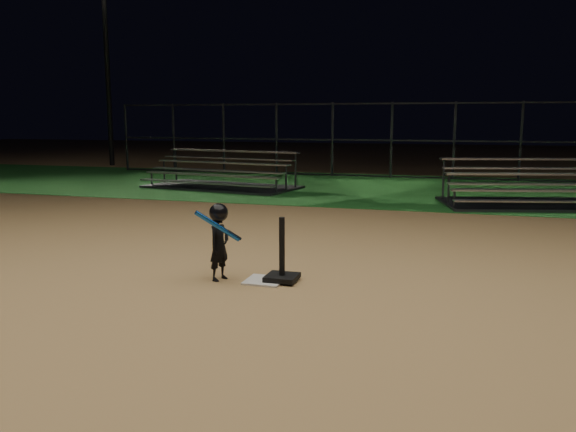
# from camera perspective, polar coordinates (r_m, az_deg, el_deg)

# --- Properties ---
(ground) EXTENTS (80.00, 80.00, 0.00)m
(ground) POSITION_cam_1_polar(r_m,az_deg,el_deg) (7.09, -2.32, -6.48)
(ground) COLOR #AC834E
(ground) RESTS_ON ground
(grass_strip) EXTENTS (60.00, 8.00, 0.01)m
(grass_strip) POSITION_cam_1_polar(r_m,az_deg,el_deg) (16.71, 8.87, 2.75)
(grass_strip) COLOR #1A511D
(grass_strip) RESTS_ON ground
(home_plate) EXTENTS (0.45, 0.45, 0.02)m
(home_plate) POSITION_cam_1_polar(r_m,az_deg,el_deg) (7.09, -2.33, -6.39)
(home_plate) COLOR beige
(home_plate) RESTS_ON ground
(batting_tee) EXTENTS (0.38, 0.38, 0.77)m
(batting_tee) POSITION_cam_1_polar(r_m,az_deg,el_deg) (7.04, -0.60, -5.19)
(batting_tee) COLOR black
(batting_tee) RESTS_ON home_plate
(child_batter) EXTENTS (0.48, 0.52, 0.95)m
(child_batter) POSITION_cam_1_polar(r_m,az_deg,el_deg) (7.09, -6.80, -2.31)
(child_batter) COLOR black
(child_batter) RESTS_ON ground
(bleacher_left) EXTENTS (4.56, 2.77, 1.05)m
(bleacher_left) POSITION_cam_1_polar(r_m,az_deg,el_deg) (16.59, -6.61, 3.49)
(bleacher_left) COLOR #BCBCC1
(bleacher_left) RESTS_ON ground
(bleacher_right) EXTENTS (4.65, 3.03, 1.05)m
(bleacher_right) POSITION_cam_1_polar(r_m,az_deg,el_deg) (14.25, 23.66, 1.75)
(bleacher_right) COLOR silver
(bleacher_right) RESTS_ON ground
(backstop_fence) EXTENTS (20.08, 0.08, 2.50)m
(backstop_fence) POSITION_cam_1_polar(r_m,az_deg,el_deg) (19.58, 10.17, 7.36)
(backstop_fence) COLOR #38383D
(backstop_fence) RESTS_ON ground
(light_pole_left) EXTENTS (0.90, 0.53, 8.30)m
(light_pole_left) POSITION_cam_1_polar(r_m,az_deg,el_deg) (25.86, -17.58, 15.79)
(light_pole_left) COLOR #2D2D30
(light_pole_left) RESTS_ON ground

